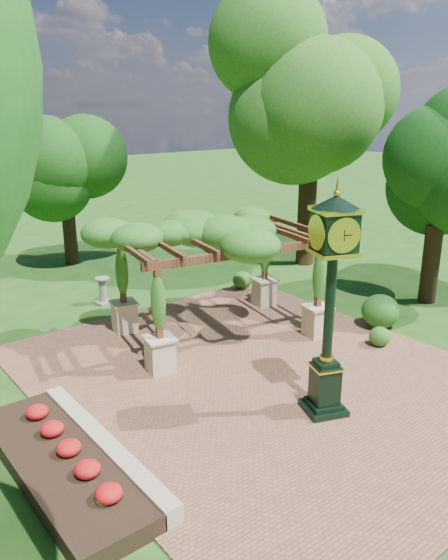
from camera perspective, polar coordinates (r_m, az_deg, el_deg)
ground at (r=13.44m, az=6.80°, el=-11.56°), size 120.00×120.00×0.00m
brick_plaza at (r=14.05m, az=3.88°, el=-9.97°), size 10.00×12.00×0.04m
border_wall at (r=11.38m, az=-12.43°, el=-16.64°), size 0.35×5.00×0.40m
flower_bed at (r=11.12m, az=-16.78°, el=-18.08°), size 1.50×5.00×0.36m
pedestal_clock at (r=11.55m, az=11.12°, el=-0.76°), size 1.26×1.26×4.94m
pergola at (r=15.52m, az=-0.48°, el=4.34°), size 6.27×4.58×3.59m
sundial at (r=19.24m, az=-12.53°, el=-1.27°), size 0.59×0.59×0.94m
shrub_front at (r=16.15m, az=15.97°, el=-5.69°), size 0.65×0.65×0.55m
shrub_mid at (r=17.36m, az=16.02°, el=-3.15°), size 1.51×1.51×1.03m
shrub_back at (r=20.26m, az=1.91°, el=-0.00°), size 0.78×0.78×0.65m
tree_north at (r=23.88m, az=-16.40°, el=11.54°), size 3.09×3.09×6.21m
tree_east_far at (r=23.10m, az=9.24°, el=19.37°), size 5.12×5.12×10.59m
tree_east_near at (r=19.43m, az=21.91°, el=11.43°), size 3.64×3.64×7.04m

